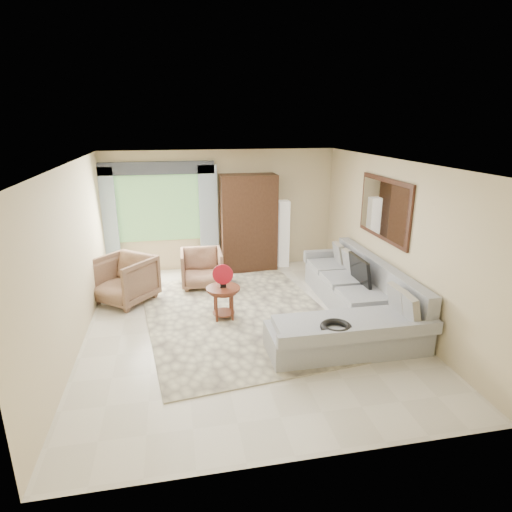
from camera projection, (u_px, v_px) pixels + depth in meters
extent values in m
plane|color=silver|center=(245.00, 324.00, 6.99)|extent=(6.00, 6.00, 0.00)
cube|color=beige|center=(239.00, 316.00, 7.27)|extent=(3.48, 4.35, 0.02)
cube|color=#A4A7AD|center=(349.00, 292.00, 7.76)|extent=(0.90, 2.40, 0.40)
cube|color=#A4A7AD|center=(347.00, 338.00, 6.14)|extent=(2.30, 0.80, 0.40)
cube|color=#A4A7AD|center=(379.00, 275.00, 7.32)|extent=(0.20, 3.20, 0.50)
cube|color=#A4A7AD|center=(325.00, 255.00, 8.87)|extent=(0.90, 0.16, 0.22)
cube|color=#A4A7AD|center=(362.00, 335.00, 5.63)|extent=(2.30, 0.10, 0.18)
cube|color=black|center=(360.00, 270.00, 7.36)|extent=(0.14, 0.74, 0.48)
torus|color=black|center=(336.00, 327.00, 5.71)|extent=(0.43, 0.43, 0.09)
cylinder|color=#4F2315|center=(223.00, 289.00, 7.03)|extent=(0.56, 0.56, 0.04)
cylinder|color=#4F2315|center=(224.00, 305.00, 7.12)|extent=(0.37, 0.37, 0.51)
cylinder|color=#A81020|center=(223.00, 274.00, 6.95)|extent=(0.34, 0.11, 0.34)
imported|color=brown|center=(124.00, 280.00, 7.74)|extent=(1.31, 1.31, 0.86)
imported|color=#946750|center=(202.00, 268.00, 8.51)|extent=(0.82, 0.85, 0.75)
imported|color=#999999|center=(121.00, 271.00, 8.69)|extent=(0.53, 0.48, 0.51)
cube|color=#311B10|center=(249.00, 223.00, 9.31)|extent=(1.20, 0.55, 2.10)
cube|color=silver|center=(283.00, 234.00, 9.61)|extent=(0.24, 0.24, 1.50)
cube|color=#669E59|center=(159.00, 208.00, 9.09)|extent=(1.80, 0.04, 1.40)
cube|color=#9EB7CC|center=(108.00, 223.00, 8.89)|extent=(0.40, 0.08, 2.30)
cube|color=#9EB7CC|center=(209.00, 219.00, 9.28)|extent=(0.40, 0.08, 2.30)
cube|color=#1E232D|center=(156.00, 168.00, 8.77)|extent=(2.40, 0.12, 0.26)
cube|color=black|center=(384.00, 209.00, 7.24)|extent=(0.04, 1.70, 1.05)
cube|color=white|center=(383.00, 209.00, 7.24)|extent=(0.02, 1.54, 0.90)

